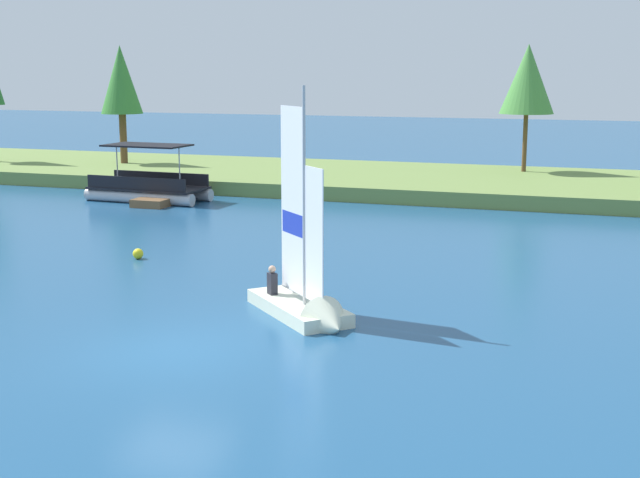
# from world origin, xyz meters

# --- Properties ---
(ground_plane) EXTENTS (200.00, 200.00, 0.00)m
(ground_plane) POSITION_xyz_m (0.00, 0.00, 0.00)
(ground_plane) COLOR navy
(shore_bank) EXTENTS (80.00, 12.55, 0.73)m
(shore_bank) POSITION_xyz_m (0.00, 29.37, 0.37)
(shore_bank) COLOR olive
(shore_bank) RESTS_ON ground
(shoreline_tree_midleft) EXTENTS (2.50, 2.50, 7.06)m
(shoreline_tree_midleft) POSITION_xyz_m (-19.24, 29.47, 5.68)
(shoreline_tree_midleft) COLOR brown
(shoreline_tree_midleft) RESTS_ON shore_bank
(shoreline_tree_centre) EXTENTS (2.99, 2.99, 7.00)m
(shoreline_tree_centre) POSITION_xyz_m (4.36, 32.83, 5.82)
(shoreline_tree_centre) COLOR brown
(shoreline_tree_centre) RESTS_ON shore_bank
(wooden_dock) EXTENTS (1.60, 5.42, 0.37)m
(wooden_dock) POSITION_xyz_m (-11.28, 20.89, 0.19)
(wooden_dock) COLOR brown
(wooden_dock) RESTS_ON ground
(sailboat) EXTENTS (3.85, 3.78, 6.42)m
(sailboat) POSITION_xyz_m (2.19, 3.36, 0.44)
(sailboat) COLOR silver
(sailboat) RESTS_ON ground
(pontoon_boat) EXTENTS (5.98, 2.66, 2.77)m
(pontoon_boat) POSITION_xyz_m (-12.35, 20.45, 0.68)
(pontoon_boat) COLOR #B2B2B7
(pontoon_boat) RESTS_ON ground
(channel_buoy) EXTENTS (0.36, 0.36, 0.36)m
(channel_buoy) POSITION_xyz_m (-5.88, 8.48, 0.18)
(channel_buoy) COLOR yellow
(channel_buoy) RESTS_ON ground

